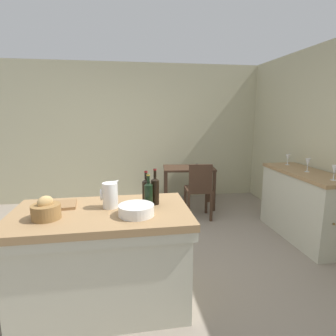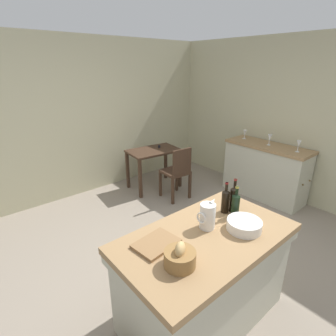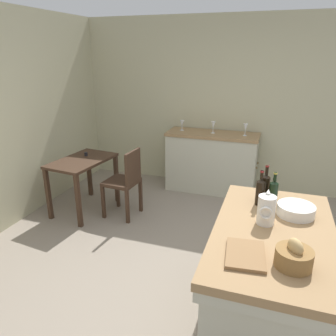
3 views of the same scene
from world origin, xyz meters
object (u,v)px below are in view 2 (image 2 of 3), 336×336
object	(u,v)px
pitcher	(207,216)
wine_bottle_amber	(225,200)
wine_glass_left	(270,138)
island_table	(204,274)
side_cabinet	(265,171)
wine_bottle_dark	(234,198)
wine_glass_middle	(245,133)
wooden_chair	(177,171)
wine_glass_far_left	(299,144)
wash_bowl	(244,225)
bread_basket	(180,257)
writing_desk	(154,156)
cutting_board	(156,244)
wine_bottle_green	(235,204)

from	to	relation	value
pitcher	wine_bottle_amber	distance (m)	0.32
wine_bottle_amber	wine_glass_left	world-z (taller)	wine_bottle_amber
island_table	wine_glass_left	world-z (taller)	wine_glass_left
side_cabinet	wine_bottle_amber	distance (m)	2.39
wine_bottle_dark	wine_glass_middle	distance (m)	2.52
wooden_chair	wine_glass_far_left	xyz separation A→B (m)	(1.21, -1.36, 0.54)
wooden_chair	wine_glass_far_left	size ratio (longest dim) A/B	5.24
wine_bottle_amber	wash_bowl	bearing A→B (deg)	-110.17
wine_glass_middle	wine_bottle_dark	bearing A→B (deg)	-147.69
bread_basket	writing_desk	bearing A→B (deg)	55.90
side_cabinet	bread_basket	distance (m)	3.20
wine_glass_left	wine_glass_far_left	bearing A→B (deg)	-90.43
wooden_chair	wash_bowl	xyz separation A→B (m)	(-1.07, -1.99, 0.42)
bread_basket	wine_glass_left	xyz separation A→B (m)	(2.97, 1.07, 0.10)
cutting_board	wine_bottle_dark	world-z (taller)	wine_bottle_dark
side_cabinet	wine_glass_middle	xyz separation A→B (m)	(0.03, 0.49, 0.57)
wine_bottle_dark	wine_glass_far_left	bearing A→B (deg)	10.33
wash_bowl	wine_bottle_green	world-z (taller)	wine_bottle_green
wooden_chair	bread_basket	world-z (taller)	bread_basket
wine_glass_far_left	wine_glass_left	world-z (taller)	wine_glass_left
wooden_chair	wine_glass_far_left	world-z (taller)	wine_glass_far_left
pitcher	wine_glass_middle	world-z (taller)	pitcher
wine_bottle_dark	wine_glass_middle	bearing A→B (deg)	32.31
wooden_chair	bread_basket	size ratio (longest dim) A/B	4.18
side_cabinet	wooden_chair	world-z (taller)	side_cabinet
writing_desk	pitcher	bearing A→B (deg)	-117.90
pitcher	wine_glass_left	size ratio (longest dim) A/B	1.48
wash_bowl	wine_glass_left	bearing A→B (deg)	25.79
cutting_board	wine_glass_middle	size ratio (longest dim) A/B	2.07
wine_bottle_amber	wine_glass_middle	xyz separation A→B (m)	(2.21, 1.32, 0.03)
side_cabinet	island_table	bearing A→B (deg)	-159.56
writing_desk	wine_bottle_amber	xyz separation A→B (m)	(-0.95, -2.33, 0.39)
writing_desk	wine_bottle_dark	size ratio (longest dim) A/B	2.98
bread_basket	wine_glass_left	distance (m)	3.16
side_cabinet	wine_glass_left	world-z (taller)	wine_glass_left
cutting_board	wine_glass_left	size ratio (longest dim) A/B	1.85
wash_bowl	cutting_board	world-z (taller)	wash_bowl
wine_glass_left	pitcher	bearing A→B (deg)	-160.46
island_table	writing_desk	size ratio (longest dim) A/B	1.54
island_table	bread_basket	size ratio (longest dim) A/B	6.75
side_cabinet	wine_bottle_dark	distance (m)	2.34
wine_bottle_amber	wine_glass_left	size ratio (longest dim) A/B	1.69
wash_bowl	wine_glass_middle	size ratio (longest dim) A/B	1.81
wooden_chair	pitcher	size ratio (longest dim) A/B	3.50
wine_glass_far_left	wine_glass_middle	world-z (taller)	wine_glass_far_left
wine_bottle_dark	wine_glass_left	world-z (taller)	wine_bottle_dark
side_cabinet	bread_basket	xyz separation A→B (m)	(-2.97, -1.07, 0.48)
pitcher	wash_bowl	xyz separation A→B (m)	(0.21, -0.22, -0.07)
wooden_chair	wine_glass_left	size ratio (longest dim) A/B	5.20
bread_basket	wine_bottle_dark	xyz separation A→B (m)	(0.87, 0.21, 0.06)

